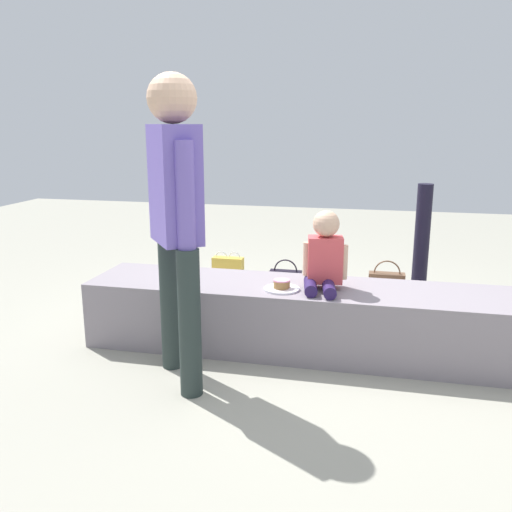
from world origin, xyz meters
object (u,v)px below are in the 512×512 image
(child_seated, at_px, (324,255))
(handbag_black_leather, at_px, (285,280))
(gift_bag, at_px, (228,276))
(cake_box_white, at_px, (190,277))
(adult_standing, at_px, (176,204))
(handbag_brown_canvas, at_px, (386,285))
(water_bottle_near_gift, at_px, (482,313))
(water_bottle_far_side, at_px, (232,276))
(cake_plate, at_px, (282,286))

(child_seated, relative_size, handbag_black_leather, 1.69)
(child_seated, bearing_deg, handbag_black_leather, 110.02)
(gift_bag, xyz_separation_m, cake_box_white, (-0.43, 0.24, -0.11))
(adult_standing, distance_m, handbag_black_leather, 2.00)
(adult_standing, distance_m, handbag_brown_canvas, 2.28)
(handbag_brown_canvas, bearing_deg, child_seated, -108.10)
(cake_box_white, distance_m, handbag_brown_canvas, 1.73)
(water_bottle_near_gift, bearing_deg, water_bottle_far_side, 164.22)
(handbag_black_leather, bearing_deg, gift_bag, -158.61)
(cake_box_white, height_order, handbag_black_leather, handbag_black_leather)
(cake_plate, relative_size, water_bottle_near_gift, 1.03)
(gift_bag, height_order, handbag_black_leather, gift_bag)
(cake_plate, bearing_deg, child_seated, 17.39)
(gift_bag, bearing_deg, handbag_black_leather, 21.39)
(water_bottle_near_gift, relative_size, cake_box_white, 0.68)
(handbag_black_leather, bearing_deg, water_bottle_far_side, 172.12)
(cake_box_white, xyz_separation_m, handbag_brown_canvas, (1.73, -0.05, 0.06))
(water_bottle_far_side, height_order, handbag_black_leather, handbag_black_leather)
(water_bottle_near_gift, height_order, handbag_black_leather, handbag_black_leather)
(cake_plate, distance_m, handbag_brown_canvas, 1.49)
(adult_standing, height_order, cake_plate, adult_standing)
(gift_bag, height_order, cake_box_white, gift_bag)
(child_seated, distance_m, handbag_brown_canvas, 1.39)
(handbag_brown_canvas, bearing_deg, gift_bag, -171.91)
(gift_bag, xyz_separation_m, water_bottle_far_side, (-0.04, 0.25, -0.08))
(water_bottle_near_gift, height_order, handbag_brown_canvas, handbag_brown_canvas)
(child_seated, xyz_separation_m, handbag_black_leather, (-0.44, 1.22, -0.54))
(child_seated, distance_m, water_bottle_near_gift, 1.39)
(handbag_brown_canvas, bearing_deg, water_bottle_far_side, 177.29)
(child_seated, height_order, water_bottle_far_side, child_seated)
(child_seated, relative_size, water_bottle_far_side, 2.62)
(child_seated, bearing_deg, water_bottle_near_gift, 34.26)
(water_bottle_near_gift, relative_size, water_bottle_far_side, 1.18)
(handbag_black_leather, bearing_deg, cake_plate, -81.32)
(cake_plate, bearing_deg, handbag_black_leather, 98.68)
(gift_bag, distance_m, handbag_black_leather, 0.50)
(child_seated, distance_m, cake_box_white, 1.94)
(adult_standing, relative_size, gift_bag, 4.47)
(gift_bag, xyz_separation_m, handbag_black_leather, (0.46, 0.18, -0.06))
(handbag_black_leather, xyz_separation_m, handbag_brown_canvas, (0.85, 0.01, 0.02))
(cake_plate, height_order, water_bottle_near_gift, cake_plate)
(cake_plate, xyz_separation_m, water_bottle_far_side, (-0.70, 1.37, -0.36))
(adult_standing, xyz_separation_m, gift_bag, (-0.17, 1.58, -0.84))
(water_bottle_near_gift, bearing_deg, cake_box_white, 166.92)
(gift_bag, distance_m, handbag_brown_canvas, 1.32)
(child_seated, relative_size, handbag_brown_canvas, 1.50)
(gift_bag, relative_size, handbag_black_leather, 1.30)
(child_seated, height_order, water_bottle_near_gift, child_seated)
(water_bottle_near_gift, height_order, cake_box_white, water_bottle_near_gift)
(gift_bag, bearing_deg, cake_box_white, 150.69)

